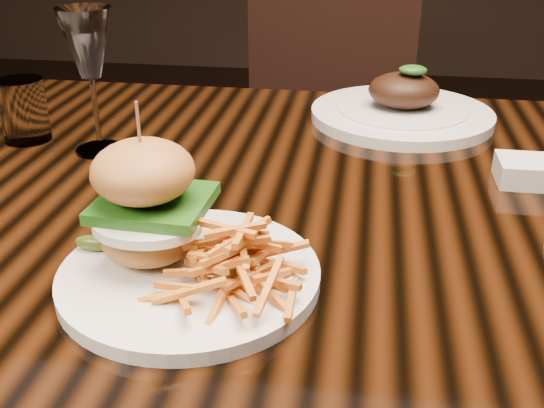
# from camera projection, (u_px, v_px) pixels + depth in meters

# --- Properties ---
(dining_table) EXTENTS (1.60, 0.90, 0.75)m
(dining_table) POSITION_uv_depth(u_px,v_px,m) (335.00, 241.00, 0.86)
(dining_table) COLOR black
(dining_table) RESTS_ON ground
(burger_plate) EXTENTS (0.26, 0.26, 0.18)m
(burger_plate) POSITION_uv_depth(u_px,v_px,m) (183.00, 240.00, 0.62)
(burger_plate) COLOR silver
(burger_plate) RESTS_ON dining_table
(ramekin) EXTENTS (0.08, 0.08, 0.03)m
(ramekin) POSITION_uv_depth(u_px,v_px,m) (524.00, 171.00, 0.85)
(ramekin) COLOR silver
(ramekin) RESTS_ON dining_table
(wine_glass) EXTENTS (0.08, 0.08, 0.21)m
(wine_glass) POSITION_uv_depth(u_px,v_px,m) (88.00, 48.00, 0.89)
(wine_glass) COLOR white
(wine_glass) RESTS_ON dining_table
(water_tumbler) EXTENTS (0.07, 0.07, 0.10)m
(water_tumbler) POSITION_uv_depth(u_px,v_px,m) (24.00, 110.00, 0.98)
(water_tumbler) COLOR white
(water_tumbler) RESTS_ON dining_table
(far_dish) EXTENTS (0.31, 0.31, 0.10)m
(far_dish) POSITION_uv_depth(u_px,v_px,m) (402.00, 109.00, 1.08)
(far_dish) COLOR silver
(far_dish) RESTS_ON dining_table
(chair_far) EXTENTS (0.47, 0.48, 0.95)m
(chair_far) POSITION_uv_depth(u_px,v_px,m) (325.00, 121.00, 1.72)
(chair_far) COLOR black
(chair_far) RESTS_ON ground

